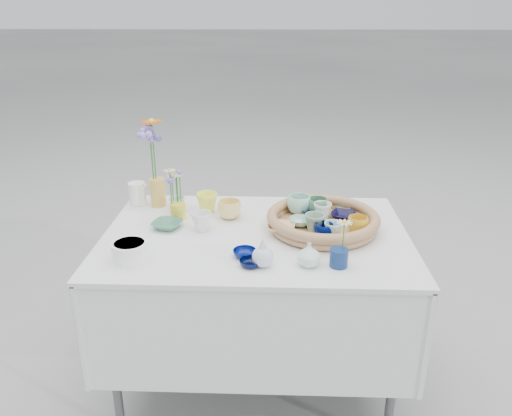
{
  "coord_description": "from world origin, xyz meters",
  "views": [
    {
      "loc": [
        0.07,
        -1.88,
        1.64
      ],
      "look_at": [
        0.0,
        0.02,
        0.87
      ],
      "focal_mm": 35.0,
      "sensor_mm": 36.0,
      "label": 1
    }
  ],
  "objects_px": {
    "bud_vase_seafoam": "(309,254)",
    "tall_vase_yellow": "(158,192)",
    "wicker_tray": "(323,221)",
    "display_table": "(256,380)"
  },
  "relations": [
    {
      "from": "display_table",
      "to": "tall_vase_yellow",
      "type": "distance_m",
      "value": 1.0
    },
    {
      "from": "bud_vase_seafoam",
      "to": "wicker_tray",
      "type": "bearing_deg",
      "value": 76.31
    },
    {
      "from": "bud_vase_seafoam",
      "to": "tall_vase_yellow",
      "type": "xyz_separation_m",
      "value": [
        -0.67,
        0.57,
        0.02
      ]
    },
    {
      "from": "display_table",
      "to": "bud_vase_seafoam",
      "type": "bearing_deg",
      "value": -53.36
    },
    {
      "from": "wicker_tray",
      "to": "tall_vase_yellow",
      "type": "xyz_separation_m",
      "value": [
        -0.75,
        0.24,
        0.03
      ]
    },
    {
      "from": "bud_vase_seafoam",
      "to": "tall_vase_yellow",
      "type": "height_order",
      "value": "tall_vase_yellow"
    },
    {
      "from": "display_table",
      "to": "bud_vase_seafoam",
      "type": "xyz_separation_m",
      "value": [
        0.2,
        -0.27,
        0.81
      ]
    },
    {
      "from": "wicker_tray",
      "to": "bud_vase_seafoam",
      "type": "relative_size",
      "value": 5.2
    },
    {
      "from": "bud_vase_seafoam",
      "to": "display_table",
      "type": "bearing_deg",
      "value": 126.64
    },
    {
      "from": "display_table",
      "to": "bud_vase_seafoam",
      "type": "height_order",
      "value": "bud_vase_seafoam"
    }
  ]
}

